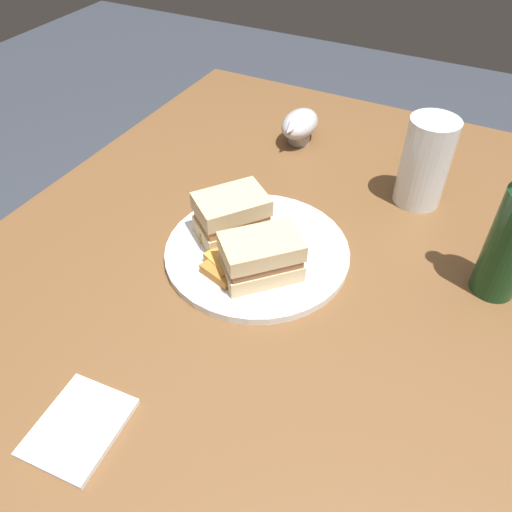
{
  "coord_description": "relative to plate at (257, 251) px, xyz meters",
  "views": [
    {
      "loc": [
        0.45,
        0.23,
        1.29
      ],
      "look_at": [
        -0.03,
        -0.01,
        0.79
      ],
      "focal_mm": 35.32,
      "sensor_mm": 36.0,
      "label": 1
    }
  ],
  "objects": [
    {
      "name": "sandwich_half_right",
      "position": [
        0.05,
        0.03,
        0.04
      ],
      "size": [
        0.13,
        0.13,
        0.07
      ],
      "color": "#CCB284",
      "rests_on": "plate"
    },
    {
      "name": "potato_wedge_stray",
      "position": [
        0.01,
        -0.08,
        0.01
      ],
      "size": [
        0.04,
        0.04,
        0.02
      ],
      "primitive_type": "cube",
      "rotation": [
        0.0,
        0.0,
        0.58
      ],
      "color": "#B77F33",
      "rests_on": "plate"
    },
    {
      "name": "potato_wedge_front",
      "position": [
        0.06,
        -0.03,
        0.01
      ],
      "size": [
        0.03,
        0.05,
        0.02
      ],
      "primitive_type": "cube",
      "rotation": [
        0.0,
        0.0,
        4.3
      ],
      "color": "gold",
      "rests_on": "plate"
    },
    {
      "name": "plate",
      "position": [
        0.0,
        0.0,
        0.0
      ],
      "size": [
        0.28,
        0.28,
        0.01
      ],
      "primitive_type": "cylinder",
      "color": "white",
      "rests_on": "dining_table"
    },
    {
      "name": "potato_wedge_left_edge",
      "position": [
        0.02,
        -0.05,
        0.02
      ],
      "size": [
        0.05,
        0.05,
        0.02
      ],
      "primitive_type": "cube",
      "rotation": [
        0.0,
        0.0,
        2.23
      ],
      "color": "gold",
      "rests_on": "plate"
    },
    {
      "name": "potato_wedge_middle",
      "position": [
        0.07,
        -0.0,
        0.02
      ],
      "size": [
        0.04,
        0.04,
        0.02
      ],
      "primitive_type": "cube",
      "rotation": [
        0.0,
        0.0,
        2.43
      ],
      "color": "#B77F33",
      "rests_on": "plate"
    },
    {
      "name": "gravy_boat",
      "position": [
        -0.34,
        -0.08,
        0.03
      ],
      "size": [
        0.11,
        0.07,
        0.07
      ],
      "color": "#B7B7BC",
      "rests_on": "dining_table"
    },
    {
      "name": "dining_table",
      "position": [
        0.07,
        0.03,
        -0.39
      ],
      "size": [
        1.3,
        0.9,
        0.76
      ],
      "primitive_type": "cube",
      "color": "brown",
      "rests_on": "ground"
    },
    {
      "name": "pint_glass",
      "position": [
        -0.25,
        0.18,
        0.06
      ],
      "size": [
        0.08,
        0.08,
        0.15
      ],
      "color": "white",
      "rests_on": "dining_table"
    },
    {
      "name": "napkin",
      "position": [
        0.35,
        -0.05,
        -0.0
      ],
      "size": [
        0.12,
        0.1,
        0.01
      ],
      "primitive_type": "cube",
      "rotation": [
        0.0,
        0.0,
        0.07
      ],
      "color": "white",
      "rests_on": "dining_table"
    },
    {
      "name": "ground_plane",
      "position": [
        0.07,
        0.03,
        -0.77
      ],
      "size": [
        6.0,
        6.0,
        0.0
      ],
      "primitive_type": "plane",
      "color": "#333842"
    },
    {
      "name": "sandwich_half_left",
      "position": [
        -0.01,
        -0.05,
        0.04
      ],
      "size": [
        0.13,
        0.12,
        0.07
      ],
      "color": "#CCB284",
      "rests_on": "plate"
    },
    {
      "name": "potato_wedge_right_edge",
      "position": [
        0.08,
        -0.02,
        0.01
      ],
      "size": [
        0.04,
        0.06,
        0.02
      ],
      "primitive_type": "cube",
      "rotation": [
        0.0,
        0.0,
        1.28
      ],
      "color": "#AD702D",
      "rests_on": "plate"
    },
    {
      "name": "potato_wedge_back",
      "position": [
        0.04,
        -0.03,
        0.01
      ],
      "size": [
        0.04,
        0.06,
        0.02
      ],
      "primitive_type": "cube",
      "rotation": [
        0.0,
        0.0,
        2.06
      ],
      "color": "#B77F33",
      "rests_on": "plate"
    }
  ]
}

